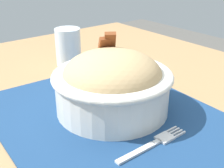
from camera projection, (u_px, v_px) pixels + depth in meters
table at (108, 146)px, 0.56m from camera, size 1.10×0.95×0.73m
placemat at (116, 123)px, 0.50m from camera, size 0.49×0.37×0.00m
bowl at (112, 83)px, 0.51m from camera, size 0.24×0.24×0.13m
fork at (155, 143)px, 0.44m from camera, size 0.02×0.13×0.00m
drinking_glass at (68, 49)px, 0.74m from camera, size 0.06×0.06×0.09m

